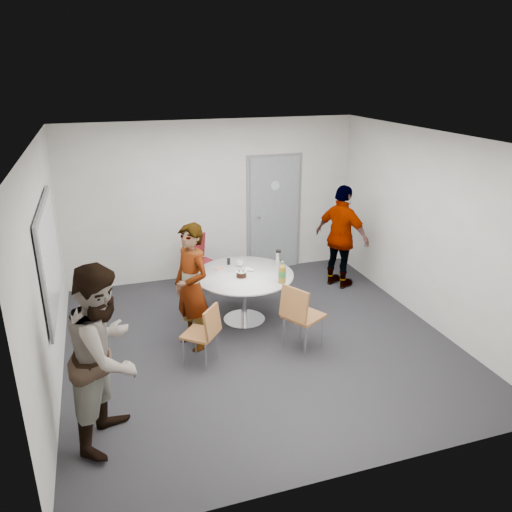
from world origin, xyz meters
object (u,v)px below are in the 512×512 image
object	(u,v)px
person_left	(106,355)
person_right	(342,237)
person_main	(192,287)
chair_near_left	(205,330)
table	(246,281)
chair_near_right	(299,312)
door	(274,214)
whiteboard	(50,256)
chair_far	(199,257)

from	to	relation	value
person_left	person_right	xyz separation A→B (m)	(3.83, 2.64, -0.06)
person_main	chair_near_left	bearing A→B (deg)	-17.52
table	person_main	xyz separation A→B (m)	(-0.86, -0.45, 0.21)
chair_near_left	person_main	bearing A→B (deg)	45.82
table	chair_near_right	distance (m)	1.08
chair_near_left	person_left	distance (m)	1.58
person_main	door	bearing A→B (deg)	116.01
chair_near_left	whiteboard	bearing A→B (deg)	112.31
whiteboard	table	distance (m)	2.64
door	chair_far	bearing A→B (deg)	-159.13
chair_far	whiteboard	bearing A→B (deg)	14.36
table	chair_near_left	size ratio (longest dim) A/B	1.79
table	person_right	world-z (taller)	person_right
table	person_right	xyz separation A→B (m)	(1.86, 0.72, 0.23)
table	chair_near_right	bearing A→B (deg)	-67.74
chair_near_right	chair_far	distance (m)	2.43
chair_near_right	chair_far	size ratio (longest dim) A/B	0.98
whiteboard	chair_near_right	distance (m)	3.07
chair_near_left	chair_near_right	xyz separation A→B (m)	(1.22, -0.05, 0.08)
chair_near_left	person_right	distance (m)	3.17
whiteboard	person_main	world-z (taller)	whiteboard
chair_far	person_main	distance (m)	1.80
chair_far	person_left	bearing A→B (deg)	38.87
door	person_right	distance (m)	1.38
door	person_left	distance (m)	4.85
chair_near_left	person_left	bearing A→B (deg)	169.58
door	chair_near_left	size ratio (longest dim) A/B	2.69
table	chair_far	world-z (taller)	table
door	person_main	distance (m)	3.02
chair_near_right	chair_far	bearing A→B (deg)	170.98
person_left	chair_near_left	bearing A→B (deg)	-24.92
person_main	person_right	xyz separation A→B (m)	(2.73, 1.17, 0.02)
table	person_main	world-z (taller)	person_main
chair_far	person_left	distance (m)	3.57
person_left	person_right	size ratio (longest dim) A/B	1.07
whiteboard	person_right	xyz separation A→B (m)	(4.34, 1.15, -0.59)
table	person_right	distance (m)	2.01
whiteboard	person_left	xyz separation A→B (m)	(0.51, -1.49, -0.53)
table	chair_near_left	xyz separation A→B (m)	(-0.81, -0.95, -0.16)
chair_near_left	person_right	xyz separation A→B (m)	(2.67, 1.67, 0.39)
person_left	whiteboard	bearing A→B (deg)	43.95
chair_near_left	person_main	xyz separation A→B (m)	(-0.05, 0.50, 0.37)
whiteboard	chair_near_left	bearing A→B (deg)	-17.23
whiteboard	person_main	distance (m)	1.73
whiteboard	chair_near_left	size ratio (longest dim) A/B	2.41
chair_far	chair_near_right	bearing A→B (deg)	84.69
table	person_main	distance (m)	0.99
table	chair_near_right	size ratio (longest dim) A/B	1.54
door	chair_near_right	xyz separation A→B (m)	(-0.68, -2.85, -0.47)
whiteboard	chair_near_left	xyz separation A→B (m)	(1.67, -0.52, -0.97)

